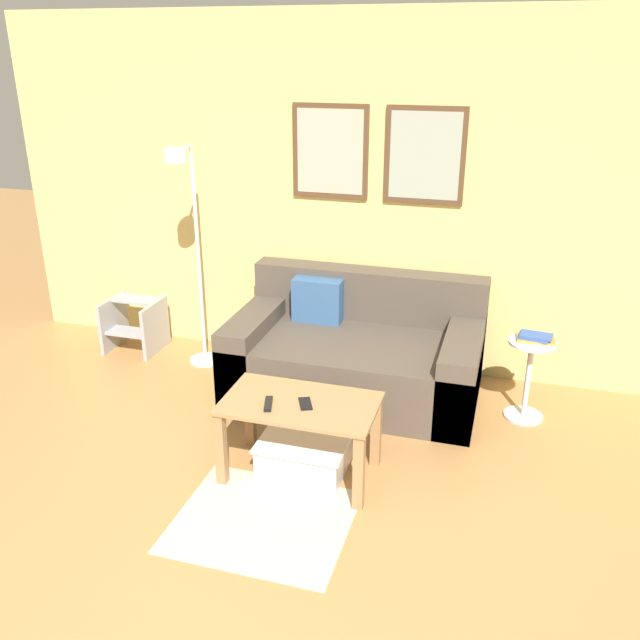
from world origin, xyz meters
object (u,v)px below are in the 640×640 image
storage_bin (305,454)px  step_stool (134,323)px  couch (356,354)px  book_stack (535,337)px  side_table (529,373)px  remote_control (268,404)px  floor_lamp (190,238)px  coffee_table (300,418)px  cell_phone (305,404)px

storage_bin → step_stool: bearing=146.5°
couch → book_stack: (1.18, -0.04, 0.30)m
storage_bin → step_stool: (-1.83, 1.21, 0.12)m
side_table → remote_control: bearing=-140.9°
couch → floor_lamp: bearing=179.6°
couch → book_stack: size_ratio=6.92×
book_stack → coffee_table: bearing=-139.7°
storage_bin → side_table: (1.22, 0.99, 0.23)m
storage_bin → step_stool: step_stool is taller
storage_bin → floor_lamp: (-1.19, 1.05, 0.92)m
remote_control → cell_phone: size_ratio=1.07×
side_table → step_stool: size_ratio=1.33×
side_table → book_stack: 0.24m
couch → cell_phone: bearing=-91.1°
remote_control → step_stool: 2.16m
remote_control → coffee_table: bearing=13.1°
floor_lamp → book_stack: floor_lamp is taller
couch → step_stool: size_ratio=4.12×
side_table → floor_lamp: bearing=178.4°
couch → book_stack: bearing=-1.9°
book_stack → remote_control: 1.80m
coffee_table → remote_control: 0.21m
floor_lamp → side_table: (2.41, -0.07, -0.70)m
storage_bin → book_stack: size_ratio=2.07×
coffee_table → step_stool: size_ratio=2.08×
floor_lamp → step_stool: 1.04m
couch → remote_control: 1.21m
storage_bin → floor_lamp: 1.84m
remote_control → step_stool: remote_control is taller
side_table → cell_phone: (-1.19, -1.05, 0.14)m
coffee_table → storage_bin: size_ratio=1.69×
floor_lamp → side_table: 2.51m
storage_bin → remote_control: remote_control is taller
side_table → coffee_table: bearing=-139.9°
remote_control → cell_phone: remote_control is taller
couch → coffee_table: couch is taller
coffee_table → cell_phone: 0.11m
coffee_table → remote_control: size_ratio=5.76×
floor_lamp → step_stool: size_ratio=4.02×
coffee_table → step_stool: bearing=145.3°
storage_bin → cell_phone: size_ratio=3.65×
couch → step_stool: 1.89m
remote_control → step_stool: size_ratio=0.36×
floor_lamp → book_stack: (2.42, -0.05, -0.45)m
cell_phone → side_table: bearing=16.8°
couch → coffee_table: (-0.06, -1.09, 0.09)m
side_table → remote_control: 1.78m
book_stack → step_stool: bearing=176.1°
coffee_table → storage_bin: 0.27m
couch → storage_bin: size_ratio=3.34×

